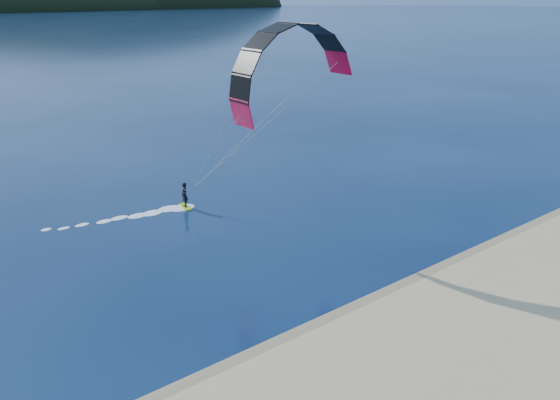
# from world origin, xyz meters

# --- Properties ---
(ground) EXTENTS (1800.00, 1800.00, 0.00)m
(ground) POSITION_xyz_m (0.00, 0.00, 0.00)
(ground) COLOR #071836
(ground) RESTS_ON ground
(wet_sand) EXTENTS (220.00, 2.50, 0.10)m
(wet_sand) POSITION_xyz_m (0.00, 4.50, 0.05)
(wet_sand) COLOR olive
(wet_sand) RESTS_ON ground
(kitesurfer_near) EXTENTS (21.57, 9.13, 13.10)m
(kitesurfer_near) POSITION_xyz_m (9.34, 17.63, 8.96)
(kitesurfer_near) COLOR #ADD118
(kitesurfer_near) RESTS_ON ground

